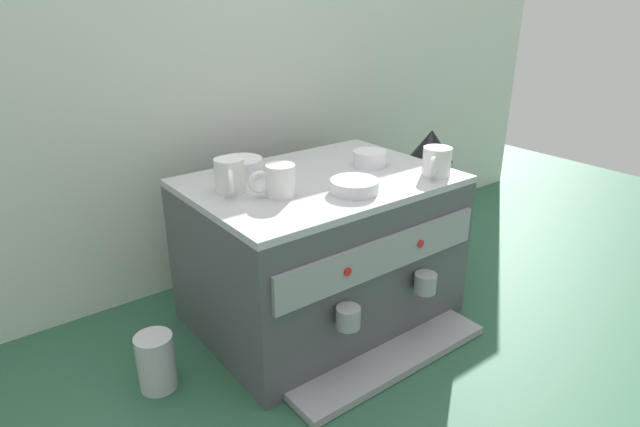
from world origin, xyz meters
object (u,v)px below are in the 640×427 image
(espresso_machine, at_px, (321,250))
(ceramic_bowl_2, at_px, (356,186))
(ceramic_cup_1, at_px, (230,176))
(ceramic_bowl_1, at_px, (241,167))
(ceramic_cup_2, at_px, (436,162))
(ceramic_bowl_0, at_px, (369,158))
(ceramic_cup_0, at_px, (279,181))
(coffee_grinder, at_px, (427,199))
(milk_pitcher, at_px, (156,362))

(espresso_machine, distance_m, ceramic_bowl_2, 0.26)
(ceramic_cup_1, height_order, ceramic_bowl_1, ceramic_cup_1)
(ceramic_cup_1, xyz_separation_m, ceramic_cup_2, (0.48, -0.21, -0.00))
(ceramic_cup_1, distance_m, ceramic_bowl_0, 0.41)
(ceramic_cup_0, distance_m, ceramic_cup_1, 0.12)
(ceramic_bowl_0, bearing_deg, ceramic_cup_2, -65.50)
(coffee_grinder, height_order, milk_pitcher, coffee_grinder)
(ceramic_bowl_2, distance_m, coffee_grinder, 0.55)
(milk_pitcher, bearing_deg, espresso_machine, 1.48)
(coffee_grinder, bearing_deg, ceramic_cup_2, -136.36)
(ceramic_cup_2, relative_size, ceramic_bowl_0, 1.16)
(ceramic_bowl_2, relative_size, milk_pitcher, 0.85)
(ceramic_bowl_1, bearing_deg, milk_pitcher, -154.53)
(ceramic_cup_1, relative_size, ceramic_bowl_1, 0.95)
(ceramic_cup_0, bearing_deg, coffee_grinder, 8.72)
(ceramic_cup_2, distance_m, milk_pitcher, 0.84)
(ceramic_cup_0, relative_size, coffee_grinder, 0.23)
(ceramic_cup_1, height_order, coffee_grinder, ceramic_cup_1)
(ceramic_cup_0, relative_size, milk_pitcher, 0.77)
(ceramic_cup_1, height_order, ceramic_bowl_2, ceramic_cup_1)
(ceramic_bowl_2, xyz_separation_m, milk_pitcher, (-0.49, 0.12, -0.35))
(ceramic_bowl_0, bearing_deg, espresso_machine, -177.30)
(coffee_grinder, relative_size, milk_pitcher, 3.31)
(ceramic_cup_2, bearing_deg, ceramic_bowl_0, 114.50)
(espresso_machine, bearing_deg, coffee_grinder, 6.41)
(ceramic_cup_0, height_order, ceramic_bowl_2, ceramic_cup_0)
(ceramic_cup_1, bearing_deg, coffee_grinder, 0.24)
(ceramic_cup_0, xyz_separation_m, ceramic_bowl_2, (0.16, -0.09, -0.02))
(ceramic_cup_1, xyz_separation_m, milk_pitcher, (-0.25, -0.06, -0.38))
(coffee_grinder, bearing_deg, milk_pitcher, -176.06)
(ceramic_bowl_2, bearing_deg, ceramic_bowl_0, 39.40)
(ceramic_cup_1, distance_m, ceramic_cup_2, 0.53)
(ceramic_cup_0, relative_size, ceramic_bowl_1, 0.92)
(ceramic_bowl_2, bearing_deg, coffee_grinder, 21.20)
(ceramic_bowl_0, height_order, ceramic_bowl_1, ceramic_bowl_1)
(ceramic_cup_2, bearing_deg, espresso_machine, 146.89)
(espresso_machine, relative_size, milk_pitcher, 4.86)
(ceramic_bowl_2, bearing_deg, ceramic_cup_0, 152.02)
(ceramic_cup_2, xyz_separation_m, milk_pitcher, (-0.73, 0.15, -0.38))
(ceramic_cup_2, distance_m, ceramic_bowl_0, 0.19)
(ceramic_cup_1, bearing_deg, ceramic_bowl_2, -37.24)
(espresso_machine, bearing_deg, ceramic_cup_2, -33.11)
(ceramic_bowl_0, height_order, milk_pitcher, ceramic_bowl_0)
(ceramic_bowl_0, relative_size, ceramic_bowl_1, 0.81)
(ceramic_bowl_1, distance_m, milk_pitcher, 0.52)
(milk_pitcher, bearing_deg, ceramic_bowl_2, -13.50)
(ceramic_cup_2, distance_m, ceramic_bowl_2, 0.25)
(ceramic_bowl_0, bearing_deg, coffee_grinder, 8.48)
(ceramic_cup_0, relative_size, ceramic_cup_2, 0.99)
(ceramic_cup_1, relative_size, ceramic_bowl_0, 1.18)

